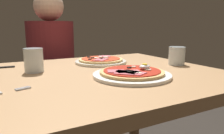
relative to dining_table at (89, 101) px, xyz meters
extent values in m
cube|color=#9E754C|center=(0.00, 0.00, 0.10)|extent=(1.10, 0.87, 0.04)
cylinder|color=brown|center=(0.49, 0.38, -0.28)|extent=(0.07, 0.07, 0.72)
cylinder|color=white|center=(0.12, -0.14, 0.13)|extent=(0.30, 0.30, 0.01)
cylinder|color=tan|center=(0.12, -0.14, 0.14)|extent=(0.25, 0.25, 0.01)
cylinder|color=#A82314|center=(0.12, -0.14, 0.15)|extent=(0.22, 0.22, 0.00)
torus|color=black|center=(0.13, -0.10, 0.15)|extent=(0.02, 0.02, 0.00)
torus|color=black|center=(0.10, -0.20, 0.15)|extent=(0.02, 0.02, 0.00)
torus|color=black|center=(0.09, -0.17, 0.15)|extent=(0.02, 0.02, 0.00)
torus|color=black|center=(0.10, -0.14, 0.15)|extent=(0.02, 0.02, 0.00)
torus|color=black|center=(0.18, -0.12, 0.15)|extent=(0.02, 0.02, 0.00)
cube|color=#C65B66|center=(0.08, -0.17, 0.15)|extent=(0.10, 0.10, 0.00)
cube|color=#C65B66|center=(0.10, -0.18, 0.15)|extent=(0.09, 0.10, 0.00)
cube|color=#C65B66|center=(0.06, -0.13, 0.15)|extent=(0.08, 0.07, 0.00)
cube|color=#D16B70|center=(0.09, -0.16, 0.15)|extent=(0.10, 0.07, 0.00)
cylinder|color=beige|center=(0.17, -0.16, 0.15)|extent=(0.03, 0.03, 0.00)
cylinder|color=beige|center=(0.16, -0.09, 0.15)|extent=(0.02, 0.02, 0.00)
cylinder|color=beige|center=(0.11, -0.20, 0.15)|extent=(0.02, 0.02, 0.00)
ellipsoid|color=white|center=(0.17, -0.15, 0.16)|extent=(0.04, 0.03, 0.02)
cylinder|color=yellow|center=(0.17, -0.15, 0.17)|extent=(0.02, 0.02, 0.00)
cylinder|color=silver|center=(0.15, 0.20, 0.13)|extent=(0.26, 0.26, 0.01)
cylinder|color=#DBB26B|center=(0.15, 0.20, 0.14)|extent=(0.23, 0.23, 0.01)
cylinder|color=red|center=(0.15, 0.20, 0.15)|extent=(0.20, 0.20, 0.00)
torus|color=black|center=(0.16, 0.18, 0.15)|extent=(0.02, 0.02, 0.00)
torus|color=black|center=(0.15, 0.18, 0.15)|extent=(0.02, 0.02, 0.00)
torus|color=black|center=(0.11, 0.22, 0.15)|extent=(0.02, 0.02, 0.00)
torus|color=black|center=(0.11, 0.25, 0.15)|extent=(0.02, 0.02, 0.00)
torus|color=black|center=(0.08, 0.18, 0.15)|extent=(0.02, 0.02, 0.00)
torus|color=black|center=(0.14, 0.16, 0.15)|extent=(0.02, 0.02, 0.00)
cube|color=#D16B70|center=(0.20, 0.24, 0.15)|extent=(0.07, 0.07, 0.00)
cube|color=#C65B66|center=(0.13, 0.15, 0.15)|extent=(0.09, 0.09, 0.00)
cylinder|color=beige|center=(0.13, 0.21, 0.15)|extent=(0.02, 0.02, 0.00)
cylinder|color=beige|center=(0.16, 0.23, 0.15)|extent=(0.02, 0.02, 0.00)
cylinder|color=beige|center=(0.18, 0.20, 0.15)|extent=(0.03, 0.03, 0.00)
cylinder|color=silver|center=(-0.19, 0.13, 0.17)|extent=(0.08, 0.08, 0.10)
cylinder|color=silver|center=(-0.19, 0.13, 0.15)|extent=(0.07, 0.07, 0.06)
cylinder|color=silver|center=(0.46, -0.03, 0.17)|extent=(0.08, 0.08, 0.09)
cylinder|color=silver|center=(0.46, -0.03, 0.13)|extent=(0.07, 0.07, 0.02)
cube|color=silver|center=(-0.26, -0.13, 0.12)|extent=(0.04, 0.01, 0.00)
cube|color=silver|center=(-0.26, -0.12, 0.12)|extent=(0.04, 0.01, 0.00)
cube|color=silver|center=(-0.26, -0.12, 0.12)|extent=(0.04, 0.01, 0.00)
cube|color=silver|center=(-0.26, -0.11, 0.12)|extent=(0.04, 0.01, 0.00)
cube|color=black|center=(-0.30, 0.29, 0.13)|extent=(0.09, 0.03, 0.01)
cylinder|color=black|center=(0.01, 0.72, -0.41)|extent=(0.29, 0.29, 0.46)
cylinder|color=maroon|center=(0.01, 0.72, 0.08)|extent=(0.32, 0.32, 0.52)
sphere|color=beige|center=(0.01, 0.72, 0.44)|extent=(0.20, 0.20, 0.20)
camera|label=1|loc=(-0.32, -0.80, 0.31)|focal=34.46mm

